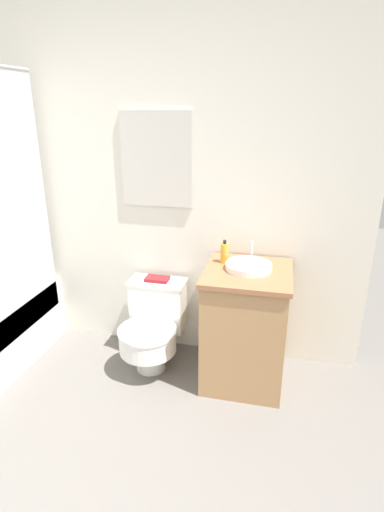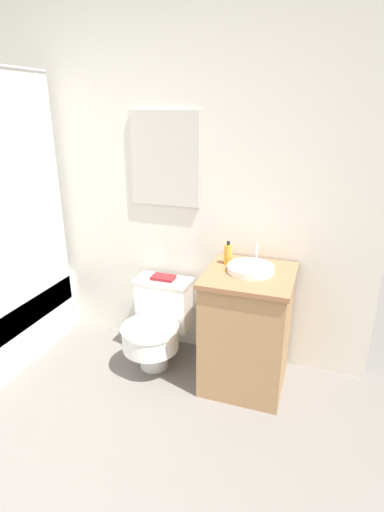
{
  "view_description": "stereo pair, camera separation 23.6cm",
  "coord_description": "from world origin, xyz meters",
  "views": [
    {
      "loc": [
        1.11,
        -0.38,
        1.74
      ],
      "look_at": [
        0.62,
        1.78,
        0.92
      ],
      "focal_mm": 28.0,
      "sensor_mm": 36.0,
      "label": 1
    },
    {
      "loc": [
        1.34,
        -0.31,
        1.74
      ],
      "look_at": [
        0.62,
        1.78,
        0.92
      ],
      "focal_mm": 28.0,
      "sensor_mm": 36.0,
      "label": 2
    }
  ],
  "objects": [
    {
      "name": "book_on_tank",
      "position": [
        0.29,
        2.08,
        0.61
      ],
      "size": [
        0.17,
        0.11,
        0.02
      ],
      "color": "maroon",
      "rests_on": "toilet"
    },
    {
      "name": "toilet",
      "position": [
        0.29,
        1.95,
        0.31
      ],
      "size": [
        0.4,
        0.55,
        0.59
      ],
      "color": "white",
      "rests_on": "ground_plane"
    },
    {
      "name": "wall_back",
      "position": [
        0.01,
        2.25,
        1.25
      ],
      "size": [
        3.43,
        0.07,
        2.5
      ],
      "color": "silver",
      "rests_on": "ground_plane"
    },
    {
      "name": "sink",
      "position": [
        0.94,
        1.95,
        0.81
      ],
      "size": [
        0.29,
        0.32,
        0.13
      ],
      "color": "white",
      "rests_on": "vanity"
    },
    {
      "name": "vanity",
      "position": [
        0.94,
        1.93,
        0.4
      ],
      "size": [
        0.54,
        0.56,
        0.79
      ],
      "color": "#AD7F51",
      "rests_on": "ground_plane"
    },
    {
      "name": "soap_bottle",
      "position": [
        0.77,
        2.04,
        0.86
      ],
      "size": [
        0.05,
        0.05,
        0.15
      ],
      "color": "gold",
      "rests_on": "vanity"
    }
  ]
}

